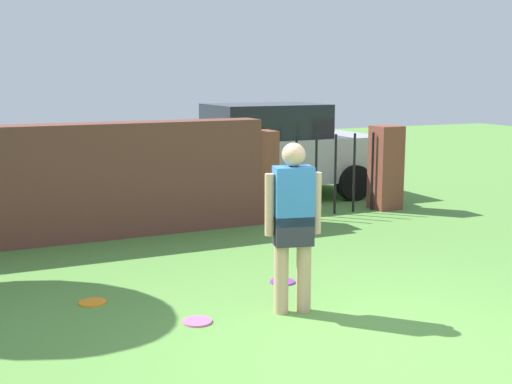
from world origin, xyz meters
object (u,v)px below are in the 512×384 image
Objects in this scene: car at (265,151)px; frisbee_pink at (197,321)px; frisbee_purple at (282,282)px; person at (293,220)px; frisbee_orange at (93,302)px.

frisbee_pink is at bearing 58.86° from car.
person is at bearing -111.57° from frisbee_purple.
person is 6.04m from car.
person reaches higher than frisbee_orange.
frisbee_purple is at bearing -97.81° from person.
person is 6.00× the size of frisbee_purple.
car reaches higher than frisbee_pink.
frisbee_purple is at bearing 30.28° from frisbee_pink.
frisbee_purple is at bearing -5.66° from frisbee_orange.
frisbee_orange is (-4.09, -4.48, -0.85)m from car.
frisbee_orange and frisbee_purple have the same top height.
frisbee_orange is at bearing 129.06° from frisbee_pink.
frisbee_pink is (0.76, -0.93, 0.00)m from frisbee_orange.
person is 1.28m from frisbee_pink.
frisbee_pink is (-0.92, 0.12, -0.89)m from person.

